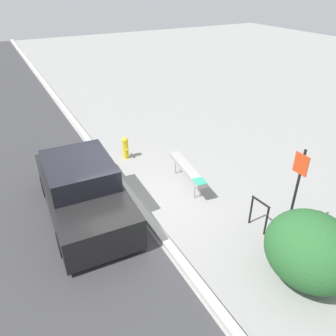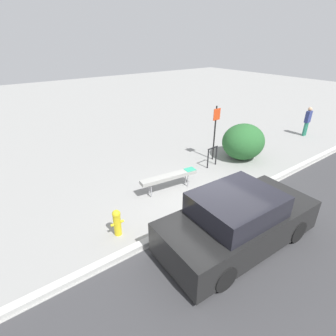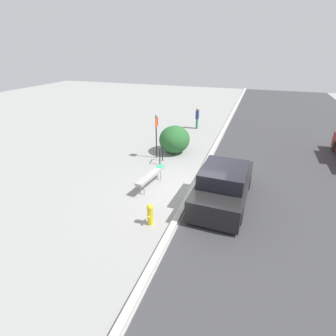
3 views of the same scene
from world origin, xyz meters
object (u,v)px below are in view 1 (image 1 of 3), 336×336
object	(u,v)px
bench	(187,169)
sign_post	(297,187)
bike_rack	(259,212)
fire_hydrant	(125,147)
parked_car_near	(83,190)

from	to	relation	value
bench	sign_post	distance (m)	3.29
bike_rack	fire_hydrant	bearing A→B (deg)	-163.64
bike_rack	parked_car_near	world-z (taller)	parked_car_near
bike_rack	parked_car_near	bearing A→B (deg)	-127.24
fire_hydrant	parked_car_near	bearing A→B (deg)	-42.28
bike_rack	parked_car_near	distance (m)	4.41
bench	fire_hydrant	size ratio (longest dim) A/B	2.68
fire_hydrant	bench	bearing A→B (deg)	21.73
bike_rack	bench	bearing A→B (deg)	-169.11
sign_post	parked_car_near	world-z (taller)	sign_post
bench	parked_car_near	distance (m)	3.03
bike_rack	sign_post	xyz separation A→B (m)	(0.52, 0.45, 0.88)
bench	sign_post	world-z (taller)	sign_post
bench	sign_post	size ratio (longest dim) A/B	0.89
parked_car_near	fire_hydrant	bearing A→B (deg)	140.11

